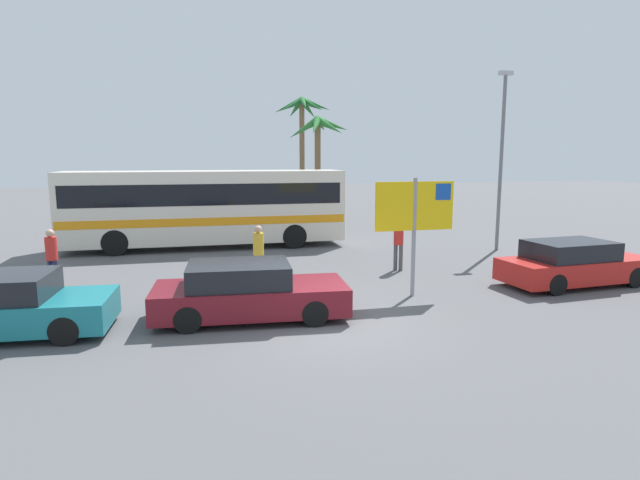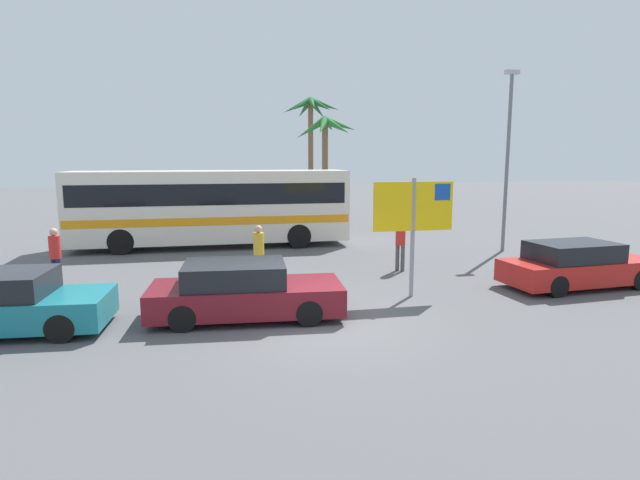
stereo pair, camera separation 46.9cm
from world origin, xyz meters
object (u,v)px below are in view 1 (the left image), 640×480
at_px(car_teal, 9,306).
at_px(pedestrian_by_bus, 258,249).
at_px(pedestrian_near_sign, 52,254).
at_px(car_red, 574,264).
at_px(pedestrian_crossing_lot, 399,239).
at_px(car_maroon, 248,292).
at_px(bus_front_coach, 206,205).
at_px(ferry_sign, 416,211).

height_order(car_teal, pedestrian_by_bus, pedestrian_by_bus).
height_order(car_teal, pedestrian_near_sign, pedestrian_near_sign).
bearing_deg(pedestrian_by_bus, car_teal, -59.88).
bearing_deg(car_red, pedestrian_near_sign, 163.52).
height_order(pedestrian_crossing_lot, pedestrian_near_sign, pedestrian_crossing_lot).
height_order(car_maroon, pedestrian_crossing_lot, pedestrian_crossing_lot).
relative_size(bus_front_coach, pedestrian_crossing_lot, 6.23).
distance_m(ferry_sign, pedestrian_by_bus, 4.84).
bearing_deg(bus_front_coach, car_teal, -113.17).
distance_m(bus_front_coach, pedestrian_by_bus, 6.86).
bearing_deg(pedestrian_crossing_lot, car_teal, -32.50).
relative_size(car_teal, pedestrian_by_bus, 2.37).
distance_m(pedestrian_crossing_lot, pedestrian_near_sign, 10.53).
xyz_separation_m(ferry_sign, car_teal, (-9.61, -0.99, -1.69)).
relative_size(car_maroon, car_red, 0.99).
bearing_deg(car_maroon, bus_front_coach, 97.65).
bearing_deg(bus_front_coach, car_red, -41.85).
distance_m(bus_front_coach, pedestrian_crossing_lot, 8.62).
xyz_separation_m(bus_front_coach, pedestrian_by_bus, (1.33, -6.68, -0.76)).
bearing_deg(car_teal, car_red, 7.65).
height_order(bus_front_coach, pedestrian_by_bus, bus_front_coach).
height_order(ferry_sign, car_teal, ferry_sign).
bearing_deg(pedestrian_crossing_lot, bus_front_coach, -99.33).
bearing_deg(ferry_sign, pedestrian_near_sign, 162.13).
relative_size(car_teal, car_maroon, 0.90).
bearing_deg(car_red, ferry_sign, 175.41).
relative_size(car_maroon, pedestrian_near_sign, 2.65).
bearing_deg(pedestrian_near_sign, pedestrian_crossing_lot, -63.19).
xyz_separation_m(bus_front_coach, car_teal, (-4.36, -10.19, -1.15)).
relative_size(car_red, pedestrian_near_sign, 2.69).
xyz_separation_m(car_teal, car_maroon, (5.00, 0.01, 0.00)).
height_order(bus_front_coach, car_red, bus_front_coach).
bearing_deg(pedestrian_crossing_lot, car_red, 90.05).
distance_m(car_maroon, pedestrian_crossing_lot, 6.77).
distance_m(car_red, pedestrian_by_bus, 9.32).
bearing_deg(pedestrian_near_sign, car_teal, -151.00).
distance_m(bus_front_coach, car_teal, 11.15).
bearing_deg(pedestrian_by_bus, ferry_sign, 55.73).
xyz_separation_m(bus_front_coach, car_red, (10.29, -9.22, -1.15)).
distance_m(pedestrian_by_bus, pedestrian_near_sign, 5.86).
xyz_separation_m(car_teal, car_red, (14.66, 0.97, 0.00)).
relative_size(ferry_sign, car_teal, 0.78).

